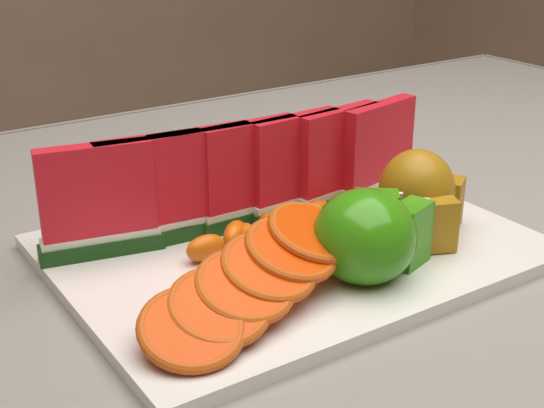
# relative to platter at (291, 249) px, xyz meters

# --- Properties ---
(table) EXTENTS (1.40, 0.90, 0.75)m
(table) POSITION_rel_platter_xyz_m (0.06, -0.00, -0.11)
(table) COLOR #492718
(table) RESTS_ON ground
(tablecloth) EXTENTS (1.53, 1.03, 0.20)m
(tablecloth) POSITION_rel_platter_xyz_m (0.06, -0.00, -0.05)
(tablecloth) COLOR slate
(tablecloth) RESTS_ON table
(platter) EXTENTS (0.40, 0.30, 0.01)m
(platter) POSITION_rel_platter_xyz_m (0.00, 0.00, 0.00)
(platter) COLOR silver
(platter) RESTS_ON tablecloth
(apple_cluster) EXTENTS (0.11, 0.10, 0.08)m
(apple_cluster) POSITION_rel_platter_xyz_m (0.02, -0.08, 0.04)
(apple_cluster) COLOR #1D861A
(apple_cluster) RESTS_ON platter
(pear_cluster) EXTENTS (0.09, 0.09, 0.08)m
(pear_cluster) POSITION_rel_platter_xyz_m (0.11, -0.05, 0.04)
(pear_cluster) COLOR #B36306
(pear_cluster) RESTS_ON platter
(side_plate) EXTENTS (0.24, 0.24, 0.01)m
(side_plate) POSITION_rel_platter_xyz_m (0.16, 0.24, -0.00)
(side_plate) COLOR silver
(side_plate) RESTS_ON tablecloth
(fork) EXTENTS (0.04, 0.19, 0.00)m
(fork) POSITION_rel_platter_xyz_m (-0.04, 0.16, -0.00)
(fork) COLOR silver
(fork) RESTS_ON tablecloth
(watermelon_row) EXTENTS (0.39, 0.07, 0.10)m
(watermelon_row) POSITION_rel_platter_xyz_m (-0.01, 0.06, 0.05)
(watermelon_row) COLOR #0D3E17
(watermelon_row) RESTS_ON platter
(orange_fan_front) EXTENTS (0.22, 0.13, 0.06)m
(orange_fan_front) POSITION_rel_platter_xyz_m (-0.09, -0.08, 0.03)
(orange_fan_front) COLOR #EC2C00
(orange_fan_front) RESTS_ON platter
(orange_fan_back) EXTENTS (0.39, 0.11, 0.05)m
(orange_fan_back) POSITION_rel_platter_xyz_m (0.03, 0.12, 0.03)
(orange_fan_back) COLOR #EC2C00
(orange_fan_back) RESTS_ON platter
(tangerine_segments) EXTENTS (0.19, 0.06, 0.02)m
(tangerine_segments) POSITION_rel_platter_xyz_m (0.00, 0.01, 0.02)
(tangerine_segments) COLOR #E84012
(tangerine_segments) RESTS_ON platter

